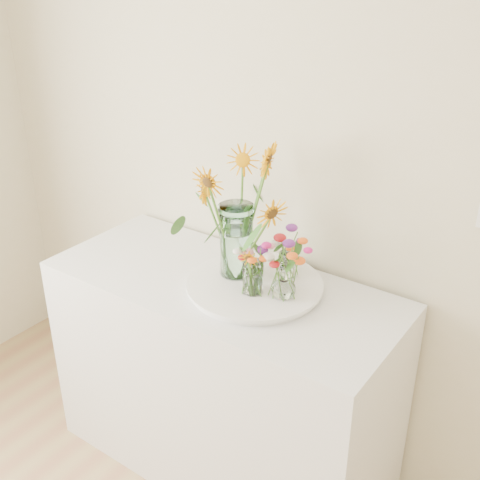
{
  "coord_description": "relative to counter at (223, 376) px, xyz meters",
  "views": [
    {
      "loc": [
        0.76,
        0.35,
        2.06
      ],
      "look_at": [
        -0.37,
        1.95,
        1.1
      ],
      "focal_mm": 45.0,
      "sensor_mm": 36.0,
      "label": 1
    }
  ],
  "objects": [
    {
      "name": "small_vase_b",
      "position": [
        0.27,
        0.01,
        0.54
      ],
      "size": [
        0.1,
        0.1,
        0.13
      ],
      "primitive_type": null,
      "rotation": [
        0.0,
        0.0,
        0.2
      ],
      "color": "white",
      "rests_on": "tray"
    },
    {
      "name": "sunflower_bouquet",
      "position": [
        0.03,
        0.05,
        0.74
      ],
      "size": [
        0.96,
        0.96,
        0.53
      ],
      "primitive_type": null,
      "rotation": [
        0.0,
        0.0,
        -0.43
      ],
      "color": "orange",
      "rests_on": "tray"
    },
    {
      "name": "counter",
      "position": [
        0.0,
        0.0,
        0.0
      ],
      "size": [
        1.4,
        0.6,
        0.9
      ],
      "primitive_type": "cube",
      "color": "white",
      "rests_on": "ground_plane"
    },
    {
      "name": "mason_jar",
      "position": [
        0.03,
        0.05,
        0.62
      ],
      "size": [
        0.16,
        0.16,
        0.29
      ],
      "primitive_type": "cylinder",
      "rotation": [
        0.0,
        0.0,
        -0.43
      ],
      "color": "#C1F8E8",
      "rests_on": "tray"
    },
    {
      "name": "wildflower_posy_c",
      "position": [
        0.2,
        0.14,
        0.57
      ],
      "size": [
        0.18,
        0.18,
        0.19
      ],
      "primitive_type": null,
      "color": "#FF6116",
      "rests_on": "tray"
    },
    {
      "name": "small_vase_a",
      "position": [
        0.16,
        -0.03,
        0.54
      ],
      "size": [
        0.09,
        0.09,
        0.13
      ],
      "primitive_type": "cylinder",
      "rotation": [
        0.0,
        0.0,
        -0.32
      ],
      "color": "white",
      "rests_on": "tray"
    },
    {
      "name": "tray",
      "position": [
        0.13,
        0.03,
        0.46
      ],
      "size": [
        0.49,
        0.49,
        0.02
      ],
      "primitive_type": "cylinder",
      "color": "white",
      "rests_on": "counter"
    },
    {
      "name": "small_vase_c",
      "position": [
        0.2,
        0.14,
        0.53
      ],
      "size": [
        0.07,
        0.07,
        0.1
      ],
      "primitive_type": "cylinder",
      "rotation": [
        0.0,
        0.0,
        0.29
      ],
      "color": "white",
      "rests_on": "tray"
    },
    {
      "name": "wildflower_posy_b",
      "position": [
        0.27,
        0.01,
        0.58
      ],
      "size": [
        0.22,
        0.22,
        0.22
      ],
      "primitive_type": null,
      "color": "#FF6116",
      "rests_on": "tray"
    },
    {
      "name": "wildflower_posy_a",
      "position": [
        0.16,
        -0.03,
        0.58
      ],
      "size": [
        0.18,
        0.18,
        0.22
      ],
      "primitive_type": null,
      "color": "#FF6116",
      "rests_on": "tray"
    }
  ]
}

